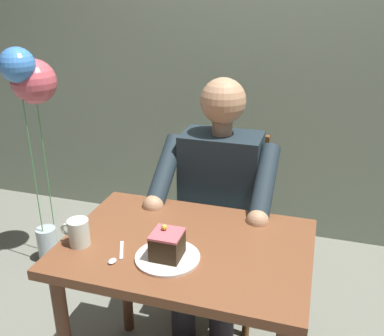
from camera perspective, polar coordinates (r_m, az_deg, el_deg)
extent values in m
cube|color=gray|center=(2.76, 9.22, 21.10)|extent=(6.40, 0.12, 3.00)
cube|color=brown|center=(1.57, -0.77, -10.47)|extent=(0.88, 0.62, 0.04)
cylinder|color=brown|center=(1.92, 13.10, -16.90)|extent=(0.05, 0.05, 0.70)
cylinder|color=brown|center=(2.08, -8.88, -13.17)|extent=(0.05, 0.05, 0.70)
cube|color=brown|center=(2.16, 3.78, -8.76)|extent=(0.42, 0.42, 0.04)
cube|color=brown|center=(2.21, 5.09, -0.86)|extent=(0.38, 0.04, 0.45)
cylinder|color=brown|center=(2.11, 7.38, -16.92)|extent=(0.04, 0.04, 0.43)
cylinder|color=brown|center=(2.18, -2.30, -15.28)|extent=(0.04, 0.04, 0.43)
cylinder|color=brown|center=(2.40, 8.94, -11.63)|extent=(0.04, 0.04, 0.43)
cylinder|color=brown|center=(2.46, 0.51, -10.39)|extent=(0.04, 0.04, 0.43)
cube|color=#1F2C34|center=(2.01, 3.84, -2.37)|extent=(0.36, 0.22, 0.51)
sphere|color=tan|center=(1.88, 4.15, 8.89)|extent=(0.20, 0.20, 0.20)
cylinder|color=tan|center=(1.91, 4.05, 5.37)|extent=(0.09, 0.09, 0.06)
cylinder|color=#1F2C34|center=(1.81, 9.68, -1.76)|extent=(0.08, 0.33, 0.26)
sphere|color=tan|center=(1.71, 8.70, -6.97)|extent=(0.09, 0.09, 0.09)
cylinder|color=#1F2C34|center=(1.91, -3.51, -0.19)|extent=(0.08, 0.33, 0.26)
sphere|color=tan|center=(1.81, -5.20, -5.01)|extent=(0.09, 0.09, 0.09)
cylinder|color=#2B2A30|center=(2.03, 5.35, -11.08)|extent=(0.13, 0.38, 0.14)
cylinder|color=#2B2A30|center=(2.06, 0.38, -10.32)|extent=(0.13, 0.38, 0.14)
cylinder|color=#2B2A30|center=(2.03, 3.97, -19.17)|extent=(0.11, 0.11, 0.41)
cylinder|color=#2B2A30|center=(2.06, -1.16, -18.23)|extent=(0.11, 0.11, 0.41)
cylinder|color=silver|center=(1.48, -3.27, -11.78)|extent=(0.22, 0.22, 0.01)
cube|color=#302414|center=(1.45, -3.31, -10.27)|extent=(0.10, 0.10, 0.08)
cube|color=#C95B66|center=(1.43, -3.35, -8.74)|extent=(0.10, 0.10, 0.01)
sphere|color=gold|center=(1.44, -3.70, -7.88)|extent=(0.02, 0.02, 0.02)
cylinder|color=silver|center=(1.58, -14.81, -8.30)|extent=(0.07, 0.07, 0.10)
torus|color=silver|center=(1.60, -16.35, -7.82)|extent=(0.05, 0.01, 0.05)
cylinder|color=black|center=(1.56, -14.96, -6.94)|extent=(0.07, 0.07, 0.01)
cube|color=silver|center=(1.53, -9.35, -10.74)|extent=(0.06, 0.11, 0.01)
ellipsoid|color=silver|center=(1.48, -10.55, -12.06)|extent=(0.03, 0.04, 0.01)
cylinder|color=#B2C1C6|center=(2.82, -18.64, -9.59)|extent=(0.12, 0.12, 0.22)
sphere|color=#D45561|center=(2.50, -20.28, 10.73)|extent=(0.24, 0.24, 0.24)
cylinder|color=#4C9956|center=(2.64, -18.84, 0.05)|extent=(0.01, 0.01, 0.76)
sphere|color=#4185DE|center=(2.43, -22.20, 12.56)|extent=(0.18, 0.18, 0.18)
cylinder|color=#4C9956|center=(2.56, -20.47, 0.71)|extent=(0.01, 0.01, 0.89)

